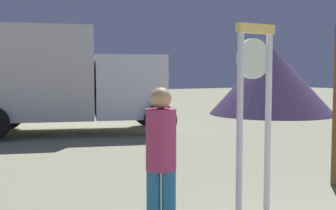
{
  "coord_description": "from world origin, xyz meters",
  "views": [
    {
      "loc": [
        -3.74,
        -0.78,
        1.71
      ],
      "look_at": [
        -0.26,
        5.05,
        1.2
      ],
      "focal_mm": 43.81,
      "sensor_mm": 36.0,
      "label": 1
    }
  ],
  "objects_px": {
    "standing_clock": "(254,103)",
    "person_near_clock": "(161,158)",
    "box_truck_near": "(47,78)",
    "dome_tent": "(271,80)"
  },
  "relations": [
    {
      "from": "person_near_clock",
      "to": "dome_tent",
      "type": "xyz_separation_m",
      "value": [
        10.81,
        9.34,
        0.58
      ]
    },
    {
      "from": "standing_clock",
      "to": "box_truck_near",
      "type": "distance_m",
      "value": 8.58
    },
    {
      "from": "box_truck_near",
      "to": "dome_tent",
      "type": "distance_m",
      "value": 9.8
    },
    {
      "from": "box_truck_near",
      "to": "dome_tent",
      "type": "relative_size",
      "value": 1.3
    },
    {
      "from": "standing_clock",
      "to": "person_near_clock",
      "type": "relative_size",
      "value": 1.42
    },
    {
      "from": "standing_clock",
      "to": "person_near_clock",
      "type": "bearing_deg",
      "value": 172.57
    },
    {
      "from": "standing_clock",
      "to": "person_near_clock",
      "type": "xyz_separation_m",
      "value": [
        -1.09,
        0.14,
        -0.51
      ]
    },
    {
      "from": "standing_clock",
      "to": "dome_tent",
      "type": "relative_size",
      "value": 0.42
    },
    {
      "from": "person_near_clock",
      "to": "box_truck_near",
      "type": "distance_m",
      "value": 8.54
    },
    {
      "from": "person_near_clock",
      "to": "box_truck_near",
      "type": "height_order",
      "value": "box_truck_near"
    }
  ]
}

